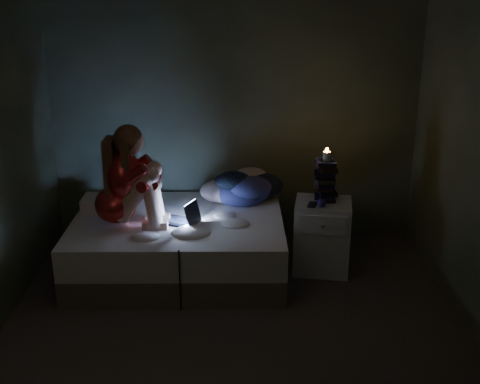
{
  "coord_description": "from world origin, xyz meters",
  "views": [
    {
      "loc": [
        0.02,
        -3.9,
        2.56
      ],
      "look_at": [
        0.05,
        1.0,
        0.8
      ],
      "focal_mm": 44.9,
      "sensor_mm": 36.0,
      "label": 1
    }
  ],
  "objects_px": {
    "woman": "(114,176)",
    "laptop": "(179,211)",
    "nightstand": "(322,236)",
    "phone": "(314,205)",
    "bed": "(179,244)",
    "candle": "(327,158)"
  },
  "relations": [
    {
      "from": "woman",
      "to": "laptop",
      "type": "relative_size",
      "value": 2.88
    },
    {
      "from": "nightstand",
      "to": "phone",
      "type": "xyz_separation_m",
      "value": [
        -0.1,
        -0.1,
        0.34
      ]
    },
    {
      "from": "woman",
      "to": "nightstand",
      "type": "distance_m",
      "value": 1.94
    },
    {
      "from": "bed",
      "to": "candle",
      "type": "xyz_separation_m",
      "value": [
        1.32,
        0.07,
        0.8
      ]
    },
    {
      "from": "candle",
      "to": "laptop",
      "type": "bearing_deg",
      "value": -172.11
    },
    {
      "from": "nightstand",
      "to": "candle",
      "type": "bearing_deg",
      "value": 82.45
    },
    {
      "from": "bed",
      "to": "laptop",
      "type": "relative_size",
      "value": 5.99
    },
    {
      "from": "laptop",
      "to": "nightstand",
      "type": "distance_m",
      "value": 1.32
    },
    {
      "from": "nightstand",
      "to": "phone",
      "type": "height_order",
      "value": "phone"
    },
    {
      "from": "nightstand",
      "to": "candle",
      "type": "xyz_separation_m",
      "value": [
        0.02,
        0.06,
        0.73
      ]
    },
    {
      "from": "woman",
      "to": "nightstand",
      "type": "xyz_separation_m",
      "value": [
        1.82,
        0.16,
        -0.63
      ]
    },
    {
      "from": "woman",
      "to": "phone",
      "type": "xyz_separation_m",
      "value": [
        1.72,
        0.06,
        -0.3
      ]
    },
    {
      "from": "bed",
      "to": "candle",
      "type": "height_order",
      "value": "candle"
    },
    {
      "from": "candle",
      "to": "phone",
      "type": "xyz_separation_m",
      "value": [
        -0.11,
        -0.16,
        -0.39
      ]
    },
    {
      "from": "bed",
      "to": "laptop",
      "type": "distance_m",
      "value": 0.38
    },
    {
      "from": "woman",
      "to": "candle",
      "type": "distance_m",
      "value": 1.85
    },
    {
      "from": "laptop",
      "to": "candle",
      "type": "height_order",
      "value": "candle"
    },
    {
      "from": "woman",
      "to": "candle",
      "type": "height_order",
      "value": "woman"
    },
    {
      "from": "nightstand",
      "to": "candle",
      "type": "distance_m",
      "value": 0.73
    },
    {
      "from": "bed",
      "to": "laptop",
      "type": "bearing_deg",
      "value": -76.6
    },
    {
      "from": "bed",
      "to": "nightstand",
      "type": "distance_m",
      "value": 1.31
    },
    {
      "from": "candle",
      "to": "phone",
      "type": "height_order",
      "value": "candle"
    }
  ]
}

